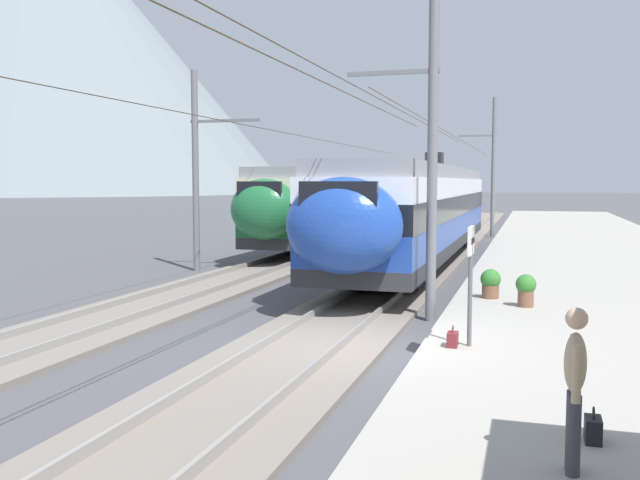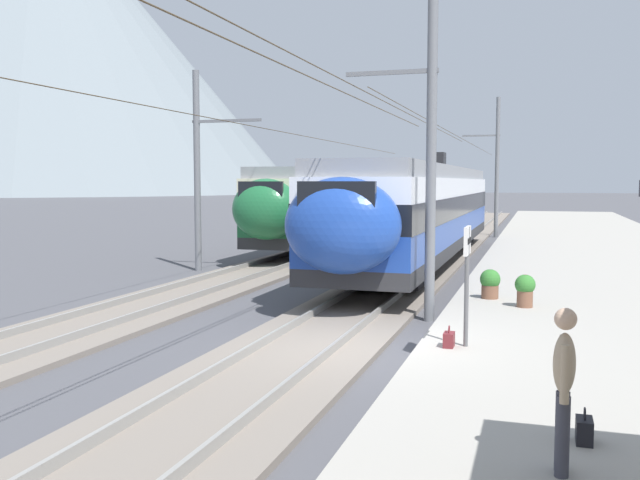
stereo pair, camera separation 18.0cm
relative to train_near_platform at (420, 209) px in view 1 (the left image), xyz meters
name	(u,v)px [view 1 (the left image)]	position (x,y,z in m)	size (l,w,h in m)	color
ground_plane	(366,356)	(-14.07, -1.19, -2.22)	(400.00, 400.00, 0.00)	#4C4C51
track_near	(306,348)	(-14.07, 0.00, -2.15)	(120.00, 3.00, 0.28)	slate
track_far	(75,331)	(-14.07, 5.26, -2.15)	(120.00, 3.00, 0.28)	slate
train_near_platform	(420,209)	(0.00, 0.00, 0.00)	(24.03, 3.04, 4.27)	#2D2D30
train_far_track	(363,200)	(12.57, 5.26, 0.01)	(32.44, 2.87, 4.27)	#2D2D30
catenary_mast_mid	(426,146)	(-10.39, -1.75, 1.88)	(48.91, 2.20, 7.86)	slate
catenary_mast_east	(491,165)	(15.61, -1.75, 2.04)	(48.91, 2.20, 8.20)	slate
catenary_mast_far_side	(201,166)	(-3.65, 7.44, 1.62)	(48.91, 2.68, 7.30)	slate
platform_sign	(471,258)	(-14.19, -3.12, -0.29)	(0.70, 0.08, 2.15)	#59595B
passenger_walking	(575,381)	(-19.43, -4.59, -0.93)	(0.53, 0.22, 1.69)	#383842
handbag_beside_passenger	(593,429)	(-18.48, -4.86, -1.72)	(0.32, 0.18, 0.41)	black
handbag_near_sign	(453,339)	(-14.33, -2.84, -1.73)	(0.32, 0.18, 0.39)	maroon
potted_plant_platform_edge	(491,282)	(-8.82, -3.18, -1.46)	(0.51, 0.51, 0.74)	brown
potted_plant_by_shelter	(526,288)	(-9.82, -4.05, -1.43)	(0.47, 0.47, 0.77)	brown
mountain_right_ridge	(36,39)	(151.61, 139.34, 43.76)	(153.04, 153.04, 91.95)	slate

